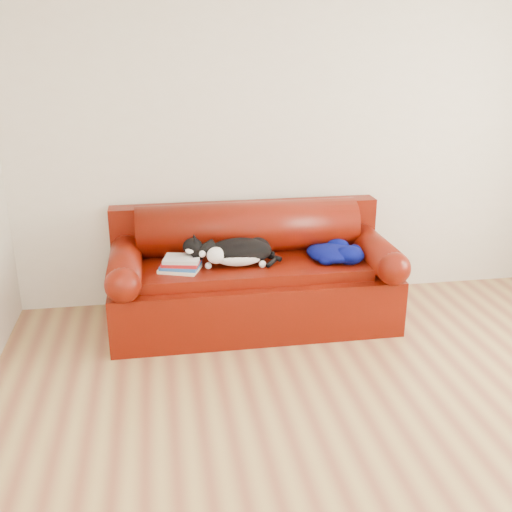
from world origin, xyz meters
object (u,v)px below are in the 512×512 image
(blanket, at_px, (334,252))
(book_stack, at_px, (181,264))
(sofa_base, at_px, (253,293))
(cat, at_px, (239,253))

(blanket, bearing_deg, book_stack, -178.14)
(sofa_base, distance_m, blanket, 0.69)
(book_stack, relative_size, cat, 0.47)
(cat, distance_m, blanket, 0.72)
(cat, bearing_deg, book_stack, 174.16)
(sofa_base, relative_size, blanket, 4.55)
(book_stack, height_order, blanket, blanket)
(book_stack, height_order, cat, cat)
(cat, relative_size, blanket, 1.52)
(sofa_base, relative_size, book_stack, 6.41)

